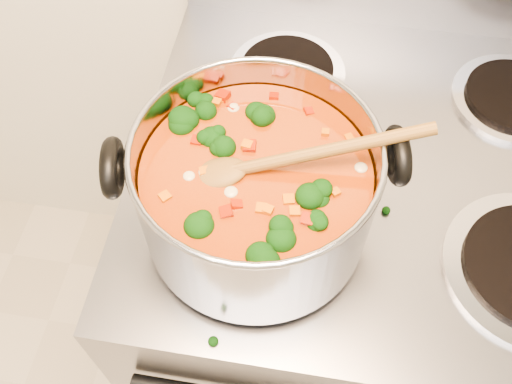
# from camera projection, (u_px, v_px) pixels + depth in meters

# --- Properties ---
(electric_range) EXTENTS (0.77, 0.70, 1.08)m
(electric_range) POSITION_uv_depth(u_px,v_px,m) (352.00, 284.00, 1.23)
(electric_range) COLOR gray
(electric_range) RESTS_ON ground
(stockpot) EXTENTS (0.36, 0.30, 0.18)m
(stockpot) POSITION_uv_depth(u_px,v_px,m) (256.00, 190.00, 0.71)
(stockpot) COLOR #9F9FA6
(stockpot) RESTS_ON electric_range
(wooden_spoon) EXTENTS (0.28, 0.10, 0.09)m
(wooden_spoon) POSITION_uv_depth(u_px,v_px,m) (272.00, 162.00, 0.66)
(wooden_spoon) COLOR brown
(wooden_spoon) RESTS_ON stockpot
(cooktop_crumbs) EXTENTS (0.01, 0.08, 0.01)m
(cooktop_crumbs) POSITION_uv_depth(u_px,v_px,m) (125.00, 225.00, 0.79)
(cooktop_crumbs) COLOR black
(cooktop_crumbs) RESTS_ON electric_range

